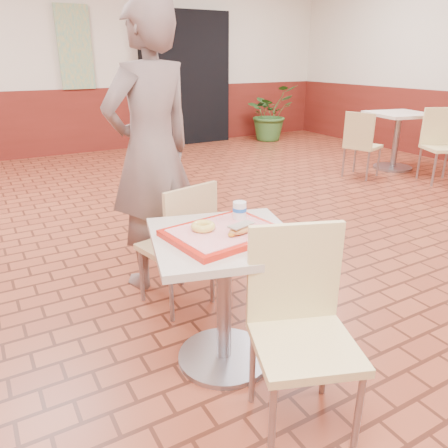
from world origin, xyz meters
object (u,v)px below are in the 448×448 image
potted_plant (270,113)px  chair_second_left (361,142)px  ring_donut (203,226)px  long_john_donut (240,229)px  main_table (224,279)px  chair_main_back (182,240)px  serving_tray (224,233)px  paper_cup (240,210)px  customer (152,151)px  chair_second_front (441,141)px  second_table (397,131)px  chair_main_front (300,320)px

potted_plant → chair_second_left: bearing=-101.6°
ring_donut → long_john_donut: long_john_donut is taller
main_table → potted_plant: potted_plant is taller
chair_main_back → serving_tray: 0.64m
ring_donut → paper_cup: (0.23, 0.05, 0.03)m
customer → ring_donut: size_ratio=15.98×
chair_second_left → customer: bearing=92.7°
paper_cup → chair_second_front: 4.26m
serving_tray → chair_main_back: bearing=85.8°
paper_cup → second_table: paper_cup is taller
serving_tray → second_table: (4.13, 2.41, -0.19)m
chair_main_back → paper_cup: paper_cup is taller
long_john_donut → second_table: long_john_donut is taller
chair_main_front → serving_tray: (-0.08, 0.47, 0.23)m
main_table → chair_main_front: size_ratio=0.81×
long_john_donut → chair_second_left: size_ratio=0.18×
ring_donut → second_table: (4.21, 2.36, -0.23)m
chair_main_back → paper_cup: bearing=89.0°
chair_second_left → paper_cup: bearing=105.8°
customer → chair_second_left: customer is taller
long_john_donut → chair_second_left: chair_second_left is taller
ring_donut → long_john_donut: (0.13, -0.12, 0.00)m
main_table → ring_donut: (-0.08, 0.05, 0.28)m
customer → potted_plant: size_ratio=1.83×
customer → paper_cup: customer is taller
customer → chair_second_left: bearing=-174.1°
paper_cup → chair_second_front: (3.93, 1.62, -0.27)m
main_table → chair_second_front: 4.42m
chair_main_front → chair_main_back: bearing=113.1°
chair_main_back → customer: (-0.00, 0.42, 0.46)m
chair_main_front → paper_cup: size_ratio=10.12×
chair_second_left → chair_second_front: 0.95m
chair_main_front → chair_second_left: (3.26, 2.78, -0.01)m
second_table → main_table: bearing=-149.7°
customer → ring_donut: customer is taller
chair_main_back → long_john_donut: size_ratio=5.29×
chair_main_back → customer: customer is taller
customer → second_table: 4.34m
chair_second_left → potted_plant: size_ratio=0.84×
chair_second_front → long_john_donut: bearing=-131.8°
second_table → chair_second_left: chair_second_left is taller
potted_plant → second_table: bearing=-85.5°
second_table → chair_main_front: bearing=-144.5°
ring_donut → long_john_donut: 0.18m
customer → second_table: bearing=-176.7°
long_john_donut → customer: bearing=90.0°
main_table → chair_main_back: size_ratio=0.87×
chair_second_front → potted_plant: potted_plant is taller
serving_tray → second_table: 4.78m
chair_main_front → serving_tray: chair_main_front is taller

